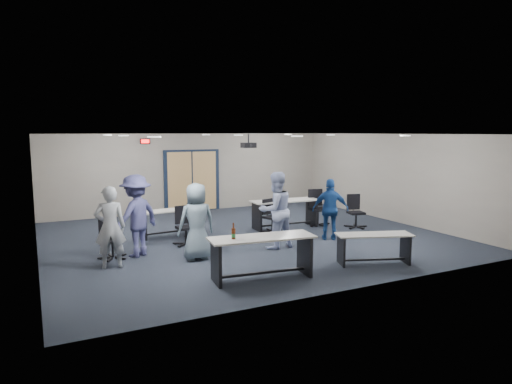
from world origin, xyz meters
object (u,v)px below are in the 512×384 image
chair_loose_left (112,238)px  chair_back_a (186,226)px  table_back_left (171,218)px  chair_loose_right (356,211)px  person_plaid (197,221)px  table_front_left (261,250)px  chair_back_d (318,208)px  person_navy (330,209)px  chair_back_b (195,221)px  person_back (136,216)px  person_gray (110,227)px  table_front_right (374,243)px  person_lightblue (276,210)px  table_back_right (285,209)px  chair_back_c (272,216)px

chair_loose_left → chair_back_a: bearing=-9.9°
table_back_left → chair_back_a: 1.22m
chair_loose_right → person_plaid: bearing=-154.7°
table_front_left → chair_back_d: size_ratio=1.94×
chair_back_a → person_navy: person_navy is taller
chair_back_b → table_back_left: bearing=136.7°
chair_back_b → person_back: bearing=-137.3°
person_navy → chair_back_a: bearing=13.0°
chair_back_b → person_gray: size_ratio=0.55×
chair_loose_left → person_back: size_ratio=0.50×
table_front_right → person_plaid: (-3.22, 1.97, 0.40)m
person_lightblue → person_back: size_ratio=1.00×
table_front_left → table_front_right: size_ratio=1.24×
person_lightblue → table_back_right: bearing=-131.0°
chair_back_d → person_lightblue: (-2.40, -1.76, 0.38)m
table_front_left → person_gray: 3.15m
person_navy → chair_back_b: bearing=2.5°
chair_back_c → person_plaid: size_ratio=0.55×
table_back_left → chair_back_a: bearing=-94.3°
chair_back_d → chair_loose_left: size_ratio=1.15×
chair_back_d → person_gray: 6.41m
chair_loose_right → person_navy: 1.76m
chair_loose_right → table_front_right: bearing=-109.4°
person_lightblue → chair_back_b: bearing=-56.8°
person_plaid → person_back: bearing=-38.7°
chair_back_b → person_back: person_back is taller
person_gray → person_navy: (5.46, 0.05, -0.06)m
chair_back_d → person_plaid: size_ratio=0.63×
chair_back_a → person_back: (-1.28, -0.46, 0.44)m
table_front_right → person_lightblue: (-1.22, 2.07, 0.48)m
person_plaid → person_navy: bearing=-177.6°
table_back_left → chair_loose_right: 5.26m
table_front_right → chair_back_b: chair_back_b is taller
chair_back_a → person_plaid: bearing=-99.9°
table_back_left → person_plaid: bearing=-99.0°
table_back_left → chair_back_c: 2.76m
table_front_right → person_navy: person_navy is taller
table_back_left → person_back: size_ratio=0.96×
chair_back_b → table_front_right: bearing=-43.0°
table_front_left → chair_loose_left: table_front_left is taller
table_front_left → chair_loose_right: size_ratio=2.15×
table_back_right → chair_back_d: chair_back_d is taller
person_gray → person_back: bearing=-125.4°
chair_back_c → chair_back_a: bearing=170.5°
person_gray → person_navy: 5.46m
table_front_left → chair_back_c: table_front_left is taller
chair_loose_right → person_navy: (-1.52, -0.85, 0.31)m
table_front_right → chair_loose_right: chair_loose_right is taller
person_plaid → person_lightblue: size_ratio=0.92×
chair_back_a → person_gray: size_ratio=0.56×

